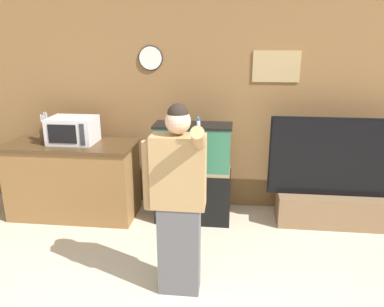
% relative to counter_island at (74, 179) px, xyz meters
% --- Properties ---
extents(wall_back_paneled, '(10.00, 0.08, 2.60)m').
position_rel_counter_island_xyz_m(wall_back_paneled, '(1.72, 0.52, 0.84)').
color(wall_back_paneled, olive).
rests_on(wall_back_paneled, ground_plane).
extents(counter_island, '(1.54, 0.67, 0.92)m').
position_rel_counter_island_xyz_m(counter_island, '(0.00, 0.00, 0.00)').
color(counter_island, brown).
rests_on(counter_island, ground_plane).
extents(microwave, '(0.53, 0.39, 0.31)m').
position_rel_counter_island_xyz_m(microwave, '(0.04, 0.03, 0.61)').
color(microwave, silver).
rests_on(microwave, counter_island).
extents(knife_block, '(0.11, 0.09, 0.35)m').
position_rel_counter_island_xyz_m(knife_block, '(-0.32, 0.06, 0.59)').
color(knife_block, brown).
rests_on(knife_block, counter_island).
extents(aquarium_on_stand, '(0.89, 0.36, 1.18)m').
position_rel_counter_island_xyz_m(aquarium_on_stand, '(1.46, 0.02, 0.13)').
color(aquarium_on_stand, black).
rests_on(aquarium_on_stand, ground_plane).
extents(tv_on_stand, '(1.58, 0.40, 1.28)m').
position_rel_counter_island_xyz_m(tv_on_stand, '(3.12, 0.10, -0.09)').
color(tv_on_stand, brown).
rests_on(tv_on_stand, ground_plane).
extents(person_standing, '(0.52, 0.39, 1.65)m').
position_rel_counter_island_xyz_m(person_standing, '(1.48, -1.31, 0.40)').
color(person_standing, '#515156').
rests_on(person_standing, ground_plane).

